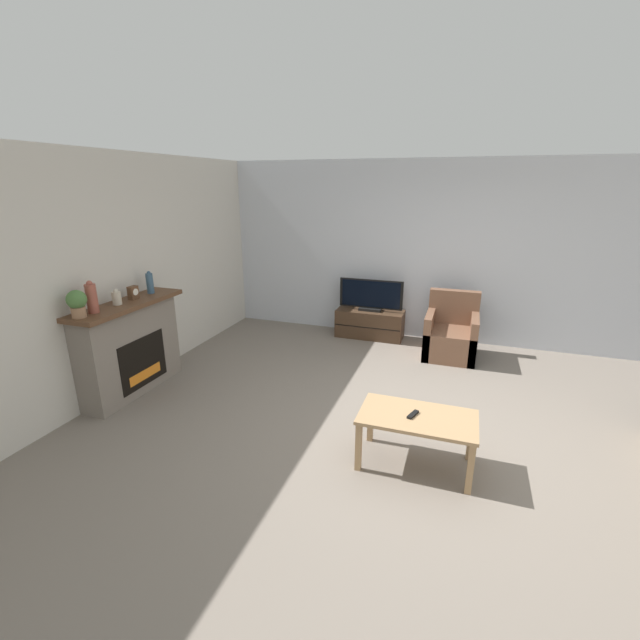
% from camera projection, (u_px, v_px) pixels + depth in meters
% --- Properties ---
extents(ground_plane, '(24.00, 24.00, 0.00)m').
position_uv_depth(ground_plane, '(413.00, 434.00, 4.20)').
color(ground_plane, slate).
extents(wall_back, '(12.00, 0.06, 2.70)m').
position_uv_depth(wall_back, '(444.00, 253.00, 6.39)').
color(wall_back, silver).
rests_on(wall_back, ground).
extents(wall_left, '(0.06, 12.00, 2.70)m').
position_uv_depth(wall_left, '(116.00, 275.00, 4.86)').
color(wall_left, beige).
rests_on(wall_left, ground).
extents(fireplace, '(0.45, 1.42, 1.09)m').
position_uv_depth(fireplace, '(130.00, 347.00, 4.91)').
color(fireplace, slate).
rests_on(fireplace, ground).
extents(mantel_vase_left, '(0.11, 0.11, 0.33)m').
position_uv_depth(mantel_vase_left, '(92.00, 298.00, 4.31)').
color(mantel_vase_left, '#994C3D').
rests_on(mantel_vase_left, fireplace).
extents(mantel_vase_centre_left, '(0.09, 0.09, 0.18)m').
position_uv_depth(mantel_vase_centre_left, '(117.00, 298.00, 4.62)').
color(mantel_vase_centre_left, beige).
rests_on(mantel_vase_centre_left, fireplace).
extents(mantel_vase_right, '(0.08, 0.08, 0.27)m').
position_uv_depth(mantel_vase_right, '(150.00, 283.00, 5.09)').
color(mantel_vase_right, '#385670').
rests_on(mantel_vase_right, fireplace).
extents(mantel_clock, '(0.08, 0.11, 0.15)m').
position_uv_depth(mantel_clock, '(133.00, 293.00, 4.85)').
color(mantel_clock, brown).
rests_on(mantel_clock, fireplace).
extents(potted_plant, '(0.19, 0.19, 0.28)m').
position_uv_depth(potted_plant, '(77.00, 302.00, 4.15)').
color(potted_plant, '#936B4C').
rests_on(potted_plant, fireplace).
extents(tv_stand, '(1.05, 0.43, 0.44)m').
position_uv_depth(tv_stand, '(370.00, 324.00, 6.80)').
color(tv_stand, '#422D1E').
rests_on(tv_stand, ground).
extents(tv, '(1.00, 0.18, 0.49)m').
position_uv_depth(tv, '(371.00, 296.00, 6.66)').
color(tv, black).
rests_on(tv, tv_stand).
extents(armchair, '(0.70, 0.76, 0.89)m').
position_uv_depth(armchair, '(451.00, 336.00, 6.05)').
color(armchair, brown).
rests_on(armchair, ground).
extents(coffee_table, '(0.98, 0.55, 0.48)m').
position_uv_depth(coffee_table, '(417.00, 423.00, 3.63)').
color(coffee_table, '#A37F56').
rests_on(coffee_table, ground).
extents(remote, '(0.09, 0.15, 0.02)m').
position_uv_depth(remote, '(413.00, 414.00, 3.61)').
color(remote, black).
rests_on(remote, coffee_table).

